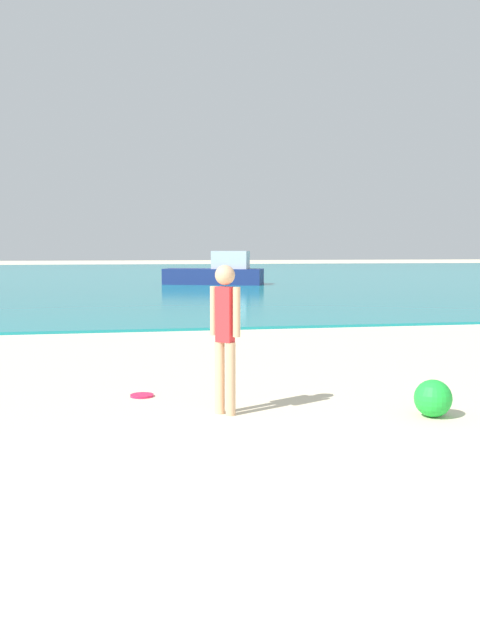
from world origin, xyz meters
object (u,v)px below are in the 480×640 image
frisbee (142,395)px  beach_ball (433,398)px  person_standing (225,330)px  boat_far (217,273)px

frisbee → beach_ball: 3.21m
person_standing → boat_far: bearing=124.6°
frisbee → boat_far: boat_far is taller
boat_far → beach_ball: (-1.52, -24.36, -0.41)m
frisbee → beach_ball: beach_ball is taller
frisbee → boat_far: (4.37, 22.88, 0.58)m
person_standing → frisbee: bearing=172.4°
boat_far → beach_ball: bearing=107.0°
person_standing → boat_far: 24.13m
person_standing → beach_ball: size_ratio=4.02×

